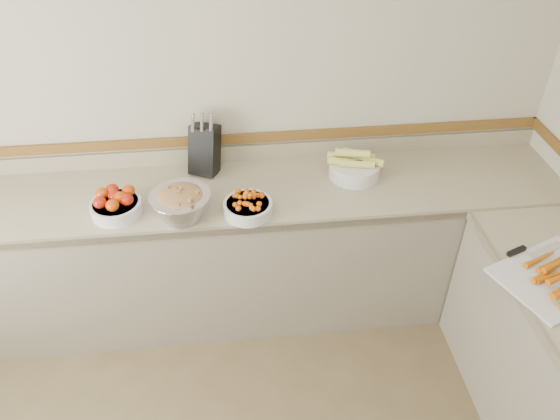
{
  "coord_description": "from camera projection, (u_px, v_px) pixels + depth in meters",
  "views": [
    {
      "loc": [
        0.11,
        -0.79,
        2.68
      ],
      "look_at": [
        0.35,
        1.35,
        1.0
      ],
      "focal_mm": 35.0,
      "sensor_mm": 36.0,
      "label": 1
    }
  ],
  "objects": [
    {
      "name": "knife_block",
      "position": [
        204.0,
        148.0,
        3.1
      ],
      "size": [
        0.21,
        0.23,
        0.37
      ],
      "color": "black",
      "rests_on": "counter_back"
    },
    {
      "name": "tomato_bowl",
      "position": [
        116.0,
        204.0,
        2.84
      ],
      "size": [
        0.27,
        0.27,
        0.13
      ],
      "color": "silver",
      "rests_on": "counter_back"
    },
    {
      "name": "counter_back",
      "position": [
        217.0,
        252.0,
        3.29
      ],
      "size": [
        4.0,
        0.65,
        1.08
      ],
      "color": "gray",
      "rests_on": "ground_plane"
    },
    {
      "name": "back_wall",
      "position": [
        205.0,
        100.0,
        3.03
      ],
      "size": [
        4.0,
        0.0,
        4.0
      ],
      "primitive_type": "plane",
      "rotation": [
        1.57,
        0.0,
        0.0
      ],
      "color": "#AFA790",
      "rests_on": "ground_plane"
    },
    {
      "name": "corn_bowl",
      "position": [
        354.0,
        166.0,
        3.11
      ],
      "size": [
        0.32,
        0.29,
        0.17
      ],
      "color": "silver",
      "rests_on": "counter_back"
    },
    {
      "name": "cherry_tomato_bowl",
      "position": [
        248.0,
        206.0,
        2.85
      ],
      "size": [
        0.26,
        0.26,
        0.14
      ],
      "color": "silver",
      "rests_on": "counter_back"
    },
    {
      "name": "cutting_board",
      "position": [
        556.0,
        277.0,
        2.48
      ],
      "size": [
        0.61,
        0.55,
        0.07
      ],
      "color": "beige",
      "rests_on": "counter_right"
    },
    {
      "name": "rhubarb_bowl",
      "position": [
        181.0,
        203.0,
        2.79
      ],
      "size": [
        0.31,
        0.31,
        0.18
      ],
      "color": "#B2B2BA",
      "rests_on": "counter_back"
    }
  ]
}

